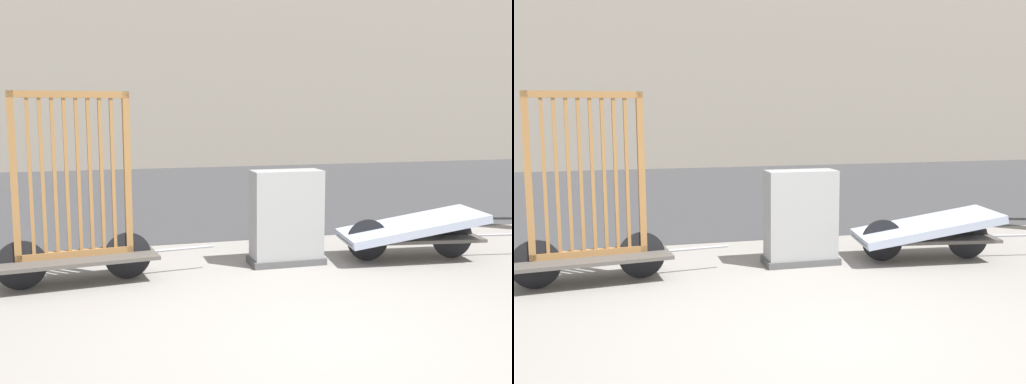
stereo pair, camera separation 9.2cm
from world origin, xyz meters
TOP-DOWN VIEW (x-y plane):
  - ground_plane at (0.00, 0.00)m, footprint 60.00×60.00m
  - road_strip at (0.00, 9.08)m, footprint 56.00×10.69m
  - bike_cart_with_bedframe at (-1.98, 2.15)m, footprint 2.41×0.85m
  - bike_cart_with_mattress at (1.99, 2.15)m, footprint 2.43×1.08m
  - utility_cabinet at (0.44, 2.36)m, footprint 0.90×0.43m

SIDE VIEW (x-z plane):
  - ground_plane at x=0.00m, z-range 0.00..0.00m
  - road_strip at x=0.00m, z-range 0.00..0.01m
  - bike_cart_with_mattress at x=1.99m, z-range 0.07..0.68m
  - utility_cabinet at x=0.44m, z-range -0.04..1.09m
  - bike_cart_with_bedframe at x=-1.98m, z-range -0.34..1.70m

